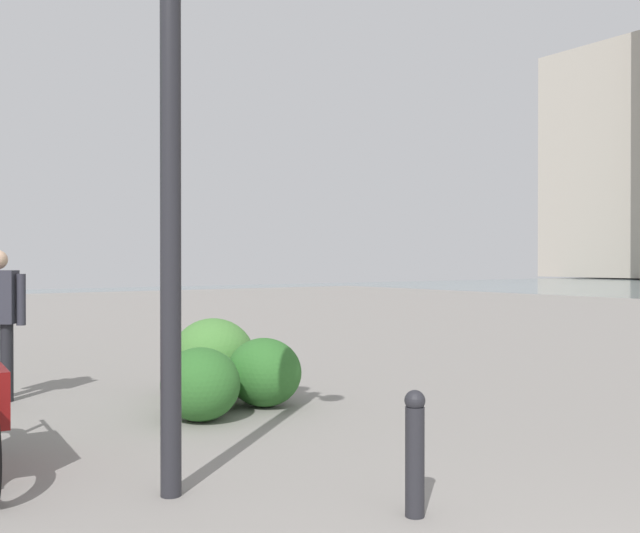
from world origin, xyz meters
The scene contains 8 objects.
building_highrise centered at (41.28, -68.21, 11.75)m, with size 13.16×14.48×23.50m.
lamppost centered at (3.69, 0.55, 2.58)m, with size 0.98×0.28×3.85m.
bollard_near centered at (2.46, -0.52, 0.41)m, with size 0.13×0.13×0.78m.
bollard_mid centered at (7.25, -1.03, 0.43)m, with size 0.13×0.13×0.83m.
shrub_low centered at (6.82, -1.35, 0.45)m, with size 1.06×0.96×0.90m.
shrub_round centered at (6.04, -0.90, 0.32)m, with size 0.74×0.67×0.63m.
shrub_wide centered at (5.63, -0.61, 0.36)m, with size 0.85×0.77×0.73m.
shrub_tall centered at (5.87, -1.48, 0.37)m, with size 0.88×0.79×0.75m.
Camera 1 is at (-0.76, 2.49, 1.58)m, focal length 39.80 mm.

